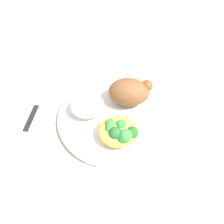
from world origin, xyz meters
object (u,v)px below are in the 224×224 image
fork (42,110)px  knife (36,106)px  plate (112,116)px  rice_pile (87,105)px  roasted_chicken (130,92)px  mac_cheese_with_broccoli (119,131)px

fork → knife: bearing=142.6°
plate → rice_pile: size_ratio=3.23×
roasted_chicken → knife: 0.25m
plate → fork: bearing=176.0°
knife → mac_cheese_with_broccoli: bearing=-21.8°
roasted_chicken → knife: bearing=-175.0°
plate → roasted_chicken: 0.08m
plate → knife: (-0.20, 0.03, -0.01)m
fork → plate: bearing=-4.0°
roasted_chicken → fork: bearing=-171.1°
mac_cheese_with_broccoli → knife: 0.24m
mac_cheese_with_broccoli → plate: bearing=107.4°
plate → roasted_chicken: bearing=49.5°
mac_cheese_with_broccoli → roasted_chicken: bearing=78.8°
fork → mac_cheese_with_broccoli: bearing=-20.2°
rice_pile → roasted_chicken: bearing=21.8°
roasted_chicken → knife: (-0.25, -0.02, -0.05)m
knife → rice_pile: bearing=-7.9°
roasted_chicken → mac_cheese_with_broccoli: (-0.02, -0.11, -0.01)m
rice_pile → mac_cheese_with_broccoli: 0.11m
fork → rice_pile: bearing=-2.6°
mac_cheese_with_broccoli → fork: size_ratio=0.65×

